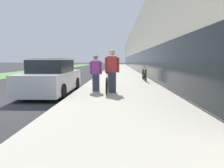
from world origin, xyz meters
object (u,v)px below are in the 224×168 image
Objects in this scene: person_bystander at (96,73)px; parked_sedan_curbside at (52,78)px; bike_rack_hoop at (146,74)px; person_rider at (112,71)px; cruiser_bike_nearest at (144,74)px; tandem_bicycle at (108,83)px.

parked_sedan_curbside is at bearing -176.76° from person_bystander.
bike_rack_hoop is at bearing 54.26° from person_bystander.
person_rider reaches higher than person_bystander.
person_bystander is at bearing -119.72° from cruiser_bike_nearest.
parked_sedan_curbside reaches higher than bike_rack_hoop.
cruiser_bike_nearest is 0.43× the size of parked_sedan_curbside.
parked_sedan_curbside is at bearing -133.53° from cruiser_bike_nearest.
person_rider is 4.55m from bike_rack_hoop.
person_rider reaches higher than cruiser_bike_nearest.
tandem_bicycle is 2.44m from parked_sedan_curbside.
parked_sedan_curbside reaches higher than tandem_bicycle.
person_bystander reaches higher than parked_sedan_curbside.
bike_rack_hoop is 5.97m from parked_sedan_curbside.
person_rider is 2.65m from parked_sedan_curbside.
person_rider reaches higher than tandem_bicycle.
cruiser_bike_nearest is at bearing 65.45° from tandem_bicycle.
person_bystander reaches higher than cruiser_bike_nearest.
tandem_bicycle is at bearing -2.40° from person_bystander.
parked_sedan_curbside is at bearing -177.99° from tandem_bicycle.
tandem_bicycle is 0.65m from person_rider.
bike_rack_hoop is at bearing -91.24° from cruiser_bike_nearest.
tandem_bicycle is at bearing -114.55° from cruiser_bike_nearest.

